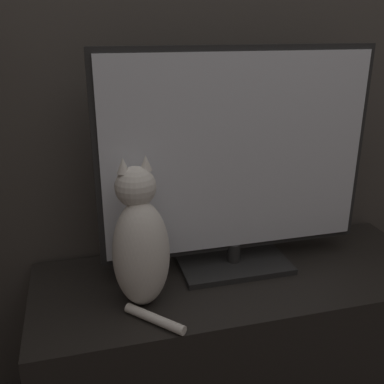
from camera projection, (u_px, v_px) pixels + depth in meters
The scene contains 4 objects.
wall_back at pixel (217, 27), 1.52m from camera, with size 4.80×0.05×2.60m.
tv_stand at pixel (237, 337), 1.61m from camera, with size 1.37×0.52×0.51m.
tv at pixel (238, 164), 1.45m from camera, with size 0.91×0.23×0.74m.
cat at pixel (140, 244), 1.31m from camera, with size 0.19×0.29×0.46m.
Camera 1 is at (-0.50, -0.32, 1.31)m, focal length 42.00 mm.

